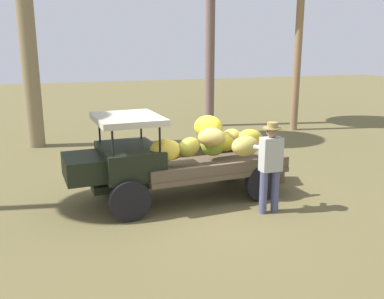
{
  "coord_description": "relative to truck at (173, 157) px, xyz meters",
  "views": [
    {
      "loc": [
        2.84,
        7.85,
        3.16
      ],
      "look_at": [
        0.07,
        -0.23,
        1.03
      ],
      "focal_mm": 39.34,
      "sensor_mm": 36.0,
      "label": 1
    }
  ],
  "objects": [
    {
      "name": "wooden_crate",
      "position": [
        -2.56,
        -0.41,
        -0.66
      ],
      "size": [
        0.69,
        0.62,
        0.5
      ],
      "primitive_type": "cube",
      "rotation": [
        0.0,
        0.0,
        2.79
      ],
      "color": "brown",
      "rests_on": "ground"
    },
    {
      "name": "truck",
      "position": [
        0.0,
        0.0,
        0.0
      ],
      "size": [
        4.54,
        1.95,
        1.83
      ],
      "rotation": [
        0.0,
        0.0,
        0.06
      ],
      "color": "black",
      "rests_on": "ground"
    },
    {
      "name": "farmer",
      "position": [
        -1.54,
        1.33,
        0.1
      ],
      "size": [
        0.53,
        0.46,
        1.77
      ],
      "rotation": [
        0.0,
        0.0,
        -1.56
      ],
      "color": "#4D5077",
      "rests_on": "ground"
    },
    {
      "name": "ground_plane",
      "position": [
        -0.5,
        0.22,
        -0.91
      ],
      "size": [
        60.0,
        60.0,
        0.0
      ],
      "primitive_type": "plane",
      "color": "brown"
    }
  ]
}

